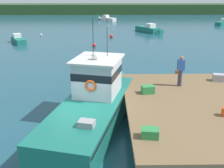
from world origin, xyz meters
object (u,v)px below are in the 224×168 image
Objects in this scene: deckhand_by_the_boat at (181,70)px; crate_stack_mid_dock at (148,89)px; moored_boat_off_the_point at (107,19)px; moored_boat_outer_mooring at (149,29)px; mooring_buoy_channel_marker at (94,45)px; main_fishing_boat at (94,102)px; mooring_buoy_inshore at (178,72)px; crate_single_by_cleat at (150,133)px; moored_boat_near_channel at (223,23)px; moored_boat_mid_harbor at (18,40)px; mooring_buoy_outer at (111,36)px; crate_stack_near_edge at (218,77)px; mooring_buoy_spare_mooring at (41,35)px.

crate_stack_mid_dock is at bearing -150.43° from deckhand_by_the_boat.
moored_boat_outer_mooring is (6.21, -15.80, 0.07)m from moored_boat_off_the_point.
mooring_buoy_channel_marker is (-1.39, -26.24, -0.18)m from moored_boat_off_the_point.
mooring_buoy_channel_marker is at bearing 92.84° from main_fishing_boat.
main_fishing_boat is 22.35× the size of mooring_buoy_inshore.
deckhand_by_the_boat is 42.70m from moored_boat_off_the_point.
crate_single_by_cleat is 1.35× the size of mooring_buoy_inshore.
moored_boat_near_channel is 9.04× the size of mooring_buoy_channel_marker.
moored_boat_mid_harbor is 11.69m from mooring_buoy_outer.
moored_boat_near_channel is at bearing 67.41° from crate_stack_near_edge.
crate_stack_near_edge reaches higher than mooring_buoy_spare_mooring.
crate_single_by_cleat is 0.15× the size of moored_boat_mid_harbor.
mooring_buoy_spare_mooring is (1.60, 4.85, -0.20)m from moored_boat_mid_harbor.
crate_single_by_cleat is 1.46× the size of mooring_buoy_channel_marker.
main_fishing_boat is 16.58× the size of crate_stack_near_edge.
moored_boat_near_channel is (16.80, 35.43, -1.68)m from deckhand_by_the_boat.
moored_boat_outer_mooring is 15.19× the size of mooring_buoy_spare_mooring.
main_fishing_boat is 24.27× the size of mooring_buoy_channel_marker.
mooring_buoy_inshore is at bearing -51.29° from mooring_buoy_spare_mooring.
moored_boat_off_the_point is at bearing 91.91° from crate_single_by_cleat.
mooring_buoy_spare_mooring is (-7.60, 7.40, -0.04)m from mooring_buoy_channel_marker.
crate_stack_mid_dock is 1.46× the size of mooring_buoy_channel_marker.
moored_boat_near_channel is (19.16, 40.71, -0.99)m from crate_single_by_cleat.
main_fishing_boat is 4.88m from deckhand_by_the_boat.
crate_stack_near_edge is 1.46× the size of mooring_buoy_channel_marker.
crate_stack_mid_dock is (2.62, 0.65, 0.38)m from main_fishing_boat.
main_fishing_boat is 1.99× the size of moored_boat_outer_mooring.
crate_stack_near_edge is 1.83× the size of mooring_buoy_spare_mooring.
mooring_buoy_inshore is 1.04× the size of mooring_buoy_outer.
moored_boat_outer_mooring reaches higher than mooring_buoy_outer.
mooring_buoy_channel_marker reaches higher than mooring_buoy_spare_mooring.
deckhand_by_the_boat is 26.83m from moored_boat_outer_mooring.
moored_boat_off_the_point is at bearing 86.96° from mooring_buoy_channel_marker.
moored_boat_near_channel is (20.76, -7.05, -0.01)m from moored_boat_off_the_point.
main_fishing_boat reaches higher than mooring_buoy_inshore.
mooring_buoy_inshore is 1.09× the size of mooring_buoy_channel_marker.
mooring_buoy_inshore is at bearing -81.68° from moored_boat_off_the_point.
crate_stack_near_edge is at bearing -56.13° from mooring_buoy_spare_mooring.
moored_boat_outer_mooring is at bearing 11.33° from mooring_buoy_spare_mooring.
moored_boat_outer_mooring is at bearing 53.95° from mooring_buoy_channel_marker.
mooring_buoy_spare_mooring is at bearing 123.87° from crate_stack_near_edge.
mooring_buoy_inshore is at bearing -73.82° from mooring_buoy_outer.
crate_single_by_cleat is 5.83m from deckhand_by_the_boat.
main_fishing_boat is 29.16m from moored_boat_outer_mooring.
moored_boat_off_the_point is at bearing 98.32° from mooring_buoy_inshore.
moored_boat_off_the_point is at bearing 91.68° from mooring_buoy_outer.
crate_single_by_cleat reaches higher than mooring_buoy_outer.
main_fishing_boat is 17.97m from mooring_buoy_channel_marker.
moored_boat_near_channel is at bearing 62.62° from mooring_buoy_inshore.
moored_boat_outer_mooring is at bearing 25.18° from moored_boat_mid_harbor.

